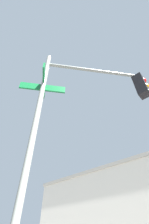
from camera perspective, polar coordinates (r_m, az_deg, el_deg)
The scene contains 2 objects.
traffic_signal_near at distance 3.85m, azimuth 7.09°, elevation 4.87°, with size 2.33×2.76×5.58m.
building_stucco at distance 28.73m, azimuth 20.53°, elevation -32.78°, with size 17.40×20.58×8.41m.
Camera 1 is at (-4.68, -7.85, 1.23)m, focal length 24.75 mm.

